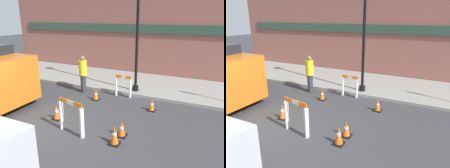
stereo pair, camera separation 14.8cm
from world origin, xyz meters
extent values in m
plane|color=#38383A|center=(0.00, 0.00, 0.00)|extent=(60.00, 60.00, 0.00)
cube|color=gray|center=(0.00, 6.41, 0.07)|extent=(18.00, 3.82, 0.13)
cube|color=#93564C|center=(0.00, 8.40, 2.75)|extent=(18.00, 0.12, 5.50)
cube|color=#2D4738|center=(0.00, 8.29, 2.80)|extent=(16.20, 0.10, 0.50)
cylinder|color=black|center=(1.65, 4.99, 0.25)|extent=(0.29, 0.29, 0.24)
cylinder|color=black|center=(1.65, 4.99, 2.89)|extent=(0.13, 0.13, 5.52)
cube|color=white|center=(1.65, 4.32, 0.42)|extent=(0.06, 0.13, 0.85)
cube|color=white|center=(0.96, 4.32, 0.42)|extent=(0.06, 0.13, 0.85)
cube|color=orange|center=(1.30, 4.32, 0.92)|extent=(0.75, 0.03, 0.15)
cube|color=white|center=(1.30, 4.32, 0.92)|extent=(0.23, 0.03, 0.14)
cube|color=white|center=(0.68, 0.71, 0.48)|extent=(0.08, 0.14, 0.97)
cube|color=white|center=(1.57, 0.53, 0.48)|extent=(0.08, 0.14, 0.97)
cube|color=orange|center=(1.13, 0.62, 1.04)|extent=(0.95, 0.21, 0.15)
cube|color=white|center=(1.13, 0.62, 1.04)|extent=(0.29, 0.09, 0.14)
cube|color=black|center=(0.38, 3.43, 0.02)|extent=(0.30, 0.30, 0.04)
cone|color=orange|center=(0.38, 3.43, 0.25)|extent=(0.22, 0.22, 0.42)
cylinder|color=white|center=(0.38, 3.43, 0.27)|extent=(0.13, 0.13, 0.06)
cube|color=black|center=(2.60, 1.14, 0.02)|extent=(0.30, 0.30, 0.04)
cone|color=orange|center=(2.60, 1.14, 0.26)|extent=(0.22, 0.23, 0.45)
cylinder|color=white|center=(2.60, 1.14, 0.29)|extent=(0.13, 0.13, 0.06)
cube|color=black|center=(2.91, 3.38, 0.02)|extent=(0.30, 0.30, 0.04)
cone|color=orange|center=(2.91, 3.38, 0.25)|extent=(0.22, 0.22, 0.42)
cylinder|color=white|center=(2.91, 3.38, 0.27)|extent=(0.13, 0.13, 0.06)
cube|color=black|center=(0.06, 1.20, 0.02)|extent=(0.30, 0.30, 0.04)
cone|color=orange|center=(0.06, 1.20, 0.29)|extent=(0.22, 0.23, 0.50)
cylinder|color=white|center=(0.06, 1.20, 0.32)|extent=(0.13, 0.13, 0.07)
cube|color=black|center=(2.59, 0.65, 0.02)|extent=(0.30, 0.30, 0.04)
cone|color=orange|center=(2.59, 0.65, 0.30)|extent=(0.22, 0.23, 0.51)
cylinder|color=white|center=(2.59, 0.65, 0.32)|extent=(0.13, 0.13, 0.07)
cylinder|color=#33333D|center=(-0.65, 4.05, 0.42)|extent=(0.37, 0.37, 0.85)
cylinder|color=yellow|center=(-0.65, 4.05, 1.20)|extent=(0.52, 0.52, 0.70)
sphere|color=#8E6647|center=(-0.65, 4.05, 1.66)|extent=(0.30, 0.30, 0.21)
cylinder|color=black|center=(1.06, -1.58, 0.30)|extent=(0.60, 0.18, 0.60)
cylinder|color=black|center=(-2.42, 2.08, 0.30)|extent=(0.60, 0.18, 0.60)
camera|label=1|loc=(4.90, -4.32, 3.56)|focal=35.00mm
camera|label=2|loc=(5.04, -4.26, 3.56)|focal=35.00mm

